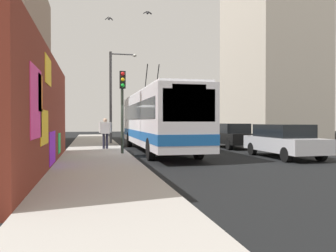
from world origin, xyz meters
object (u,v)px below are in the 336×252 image
pedestrian_midblock (105,131)px  traffic_light (122,98)px  parked_car_silver (283,140)px  street_lamp (114,90)px  parked_car_black (231,135)px  city_bus (157,119)px

pedestrian_midblock → traffic_light: size_ratio=0.43×
parked_car_silver → street_lamp: (10.32, 7.22, 3.11)m
parked_car_black → traffic_light: traffic_light is taller
traffic_light → street_lamp: street_lamp is taller
parked_car_black → traffic_light: 8.54m
parked_car_silver → street_lamp: size_ratio=0.71×
city_bus → traffic_light: (-2.09, 2.15, 1.00)m
pedestrian_midblock → traffic_light: traffic_light is taller
parked_car_silver → parked_car_black: 6.15m
traffic_light → parked_car_black: bearing=-62.4°
parked_car_black → street_lamp: bearing=59.9°
parked_car_black → city_bus: bearing=108.7°
traffic_light → city_bus: bearing=-45.8°
parked_car_silver → traffic_light: traffic_light is taller
parked_car_silver → parked_car_black: size_ratio=1.02×
pedestrian_midblock → traffic_light: 3.60m
parked_car_silver → pedestrian_midblock: 9.70m
traffic_light → parked_car_silver: bearing=-107.4°
parked_car_black → pedestrian_midblock: (-0.74, 8.05, 0.35)m
pedestrian_midblock → street_lamp: street_lamp is taller
street_lamp → city_bus: bearing=-161.2°
parked_car_silver → pedestrian_midblock: pedestrian_midblock is taller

